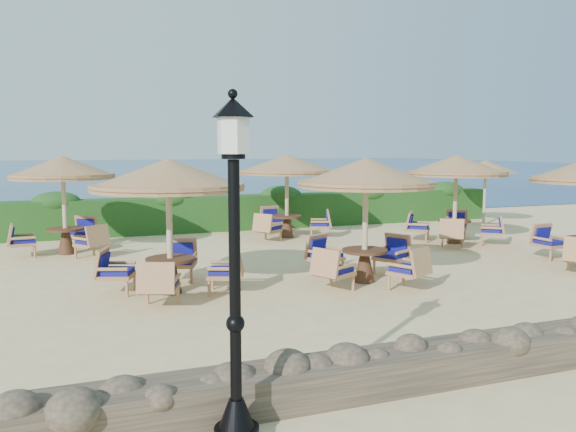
{
  "coord_description": "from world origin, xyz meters",
  "views": [
    {
      "loc": [
        -6.08,
        -11.82,
        2.85
      ],
      "look_at": [
        -1.75,
        0.21,
        1.3
      ],
      "focal_mm": 35.0,
      "sensor_mm": 36.0,
      "label": 1
    }
  ],
  "objects_px": {
    "lamp_post": "(235,287)",
    "cafe_set_4": "(287,176)",
    "cafe_set_3": "(63,184)",
    "cafe_set_0": "(169,199)",
    "cafe_set_1": "(366,196)",
    "extra_parasol": "(486,167)",
    "cafe_set_5": "(456,181)"
  },
  "relations": [
    {
      "from": "lamp_post",
      "to": "cafe_set_1",
      "type": "height_order",
      "value": "lamp_post"
    },
    {
      "from": "cafe_set_1",
      "to": "extra_parasol",
      "type": "bearing_deg",
      "value": 37.91
    },
    {
      "from": "lamp_post",
      "to": "cafe_set_4",
      "type": "height_order",
      "value": "lamp_post"
    },
    {
      "from": "extra_parasol",
      "to": "cafe_set_4",
      "type": "xyz_separation_m",
      "value": [
        -7.88,
        -0.27,
        -0.21
      ]
    },
    {
      "from": "cafe_set_0",
      "to": "cafe_set_1",
      "type": "height_order",
      "value": "same"
    },
    {
      "from": "cafe_set_1",
      "to": "cafe_set_3",
      "type": "distance_m",
      "value": 8.28
    },
    {
      "from": "lamp_post",
      "to": "extra_parasol",
      "type": "distance_m",
      "value": 17.41
    },
    {
      "from": "cafe_set_3",
      "to": "cafe_set_4",
      "type": "distance_m",
      "value": 6.61
    },
    {
      "from": "cafe_set_3",
      "to": "cafe_set_4",
      "type": "relative_size",
      "value": 0.92
    },
    {
      "from": "extra_parasol",
      "to": "cafe_set_1",
      "type": "distance_m",
      "value": 10.59
    },
    {
      "from": "cafe_set_3",
      "to": "cafe_set_5",
      "type": "height_order",
      "value": "same"
    },
    {
      "from": "cafe_set_0",
      "to": "lamp_post",
      "type": "bearing_deg",
      "value": -92.05
    },
    {
      "from": "extra_parasol",
      "to": "cafe_set_1",
      "type": "xyz_separation_m",
      "value": [
        -8.35,
        -6.5,
        -0.32
      ]
    },
    {
      "from": "cafe_set_1",
      "to": "cafe_set_5",
      "type": "xyz_separation_m",
      "value": [
        4.85,
        3.51,
        0.02
      ]
    },
    {
      "from": "cafe_set_5",
      "to": "lamp_post",
      "type": "bearing_deg",
      "value": -135.29
    },
    {
      "from": "cafe_set_4",
      "to": "cafe_set_5",
      "type": "height_order",
      "value": "same"
    },
    {
      "from": "lamp_post",
      "to": "cafe_set_4",
      "type": "bearing_deg",
      "value": 68.1
    },
    {
      "from": "lamp_post",
      "to": "cafe_set_0",
      "type": "xyz_separation_m",
      "value": [
        0.21,
        5.96,
        0.32
      ]
    },
    {
      "from": "cafe_set_3",
      "to": "extra_parasol",
      "type": "bearing_deg",
      "value": 3.6
    },
    {
      "from": "lamp_post",
      "to": "cafe_set_0",
      "type": "distance_m",
      "value": 5.97
    },
    {
      "from": "cafe_set_4",
      "to": "extra_parasol",
      "type": "bearing_deg",
      "value": 1.98
    },
    {
      "from": "lamp_post",
      "to": "cafe_set_0",
      "type": "height_order",
      "value": "lamp_post"
    },
    {
      "from": "lamp_post",
      "to": "cafe_set_4",
      "type": "xyz_separation_m",
      "value": [
        4.72,
        11.73,
        0.41
      ]
    },
    {
      "from": "cafe_set_0",
      "to": "cafe_set_3",
      "type": "height_order",
      "value": "same"
    },
    {
      "from": "cafe_set_1",
      "to": "lamp_post",
      "type": "bearing_deg",
      "value": -127.7
    },
    {
      "from": "cafe_set_3",
      "to": "lamp_post",
      "type": "bearing_deg",
      "value": -80.48
    },
    {
      "from": "cafe_set_1",
      "to": "cafe_set_3",
      "type": "xyz_separation_m",
      "value": [
        -6.11,
        5.59,
        0.04
      ]
    },
    {
      "from": "cafe_set_0",
      "to": "cafe_set_5",
      "type": "xyz_separation_m",
      "value": [
        8.88,
        3.05,
        -0.0
      ]
    },
    {
      "from": "extra_parasol",
      "to": "cafe_set_4",
      "type": "distance_m",
      "value": 7.89
    },
    {
      "from": "cafe_set_3",
      "to": "cafe_set_4",
      "type": "height_order",
      "value": "same"
    },
    {
      "from": "cafe_set_0",
      "to": "cafe_set_4",
      "type": "distance_m",
      "value": 7.32
    },
    {
      "from": "cafe_set_1",
      "to": "cafe_set_4",
      "type": "height_order",
      "value": "same"
    }
  ]
}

